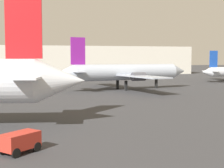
{
  "coord_description": "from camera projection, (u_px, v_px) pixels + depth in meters",
  "views": [
    {
      "loc": [
        -0.4,
        -6.23,
        5.89
      ],
      "look_at": [
        7.57,
        31.28,
        2.93
      ],
      "focal_mm": 51.34,
      "sensor_mm": 36.0,
      "label": 1
    }
  ],
  "objects": [
    {
      "name": "airplane_distant",
      "position": [
        125.0,
        72.0,
        61.94
      ],
      "size": [
        28.35,
        27.12,
        9.82
      ],
      "rotation": [
        0.0,
        0.0,
        0.26
      ],
      "color": "#B2BCCC",
      "rests_on": "ground_plane"
    },
    {
      "name": "baggage_cart",
      "position": [
        20.0,
        141.0,
        20.08
      ],
      "size": [
        2.63,
        2.6,
        1.3
      ],
      "rotation": [
        0.0,
        0.0,
        0.76
      ],
      "color": "red",
      "rests_on": "ground_plane"
    },
    {
      "name": "terminal_building",
      "position": [
        85.0,
        60.0,
        130.85
      ],
      "size": [
        84.41,
        20.38,
        10.99
      ],
      "primitive_type": "cube",
      "color": "beige",
      "rests_on": "ground_plane"
    }
  ]
}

